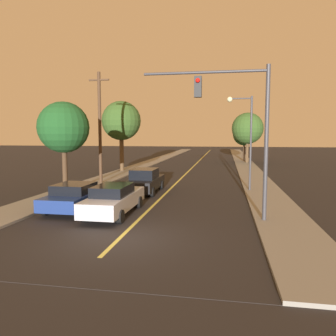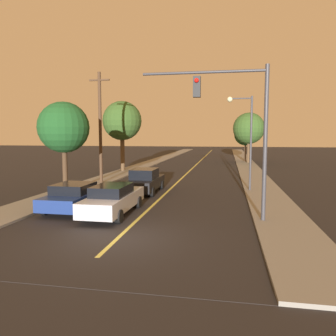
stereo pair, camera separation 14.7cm
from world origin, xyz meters
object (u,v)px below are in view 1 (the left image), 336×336
object	(u,v)px
car_near_lane_front	(114,199)
traffic_signal_mast	(238,116)
utility_pole_left	(100,126)
tree_right_far	(244,134)
car_outer_lane_front	(76,196)
tree_right_near	(248,128)
tree_left_far	(121,121)
tree_left_near	(64,128)
streetlamp_right	(245,129)
car_near_lane_second	(145,181)

from	to	relation	value
car_near_lane_front	traffic_signal_mast	size ratio (longest dim) A/B	0.76
utility_pole_left	tree_right_far	xyz separation A→B (m)	(12.16, 23.87, -0.57)
car_near_lane_front	car_outer_lane_front	xyz separation A→B (m)	(-2.26, 0.58, -0.04)
car_near_lane_front	car_outer_lane_front	distance (m)	2.33
traffic_signal_mast	car_near_lane_front	bearing A→B (deg)	177.18
tree_right_near	tree_right_far	bearing A→B (deg)	97.14
car_outer_lane_front	tree_left_far	xyz separation A→B (m)	(-3.18, 17.45, 4.56)
tree_left_far	utility_pole_left	bearing A→B (deg)	-82.59
tree_left_near	tree_right_near	size ratio (longest dim) A/B	0.86
car_near_lane_front	traffic_signal_mast	world-z (taller)	traffic_signal_mast
tree_right_far	car_near_lane_front	bearing A→B (deg)	-103.39
traffic_signal_mast	streetlamp_right	xyz separation A→B (m)	(0.76, 8.03, -0.44)
car_near_lane_second	tree_right_far	xyz separation A→B (m)	(7.87, 26.88, 3.15)
car_outer_lane_front	car_near_lane_second	bearing A→B (deg)	68.12
car_near_lane_front	utility_pole_left	size ratio (longest dim) A/B	0.60
car_near_lane_second	tree_right_near	xyz separation A→B (m)	(8.16, 24.54, 3.93)
traffic_signal_mast	tree_left_near	xyz separation A→B (m)	(-10.67, 4.97, -0.36)
car_outer_lane_front	car_near_lane_front	bearing A→B (deg)	-14.40
car_near_lane_second	utility_pole_left	world-z (taller)	utility_pole_left
streetlamp_right	car_near_lane_second	bearing A→B (deg)	-166.58
tree_right_near	tree_left_far	bearing A→B (deg)	-136.94
car_near_lane_second	tree_left_near	size ratio (longest dim) A/B	0.83
car_outer_lane_front	tree_right_far	bearing A→B (deg)	72.69
car_near_lane_second	traffic_signal_mast	world-z (taller)	traffic_signal_mast
streetlamp_right	tree_left_far	world-z (taller)	tree_left_far
car_near_lane_front	tree_right_far	size ratio (longest dim) A/B	0.93
traffic_signal_mast	utility_pole_left	size ratio (longest dim) A/B	0.79
car_outer_lane_front	tree_right_far	size ratio (longest dim) A/B	0.82
tree_left_near	tree_right_far	size ratio (longest dim) A/B	1.07
car_near_lane_front	streetlamp_right	bearing A→B (deg)	50.02
utility_pole_left	car_near_lane_second	bearing A→B (deg)	-35.01
streetlamp_right	tree_right_far	size ratio (longest dim) A/B	1.15
car_outer_lane_front	tree_left_near	size ratio (longest dim) A/B	0.77
car_near_lane_second	tree_left_near	world-z (taller)	tree_left_near
traffic_signal_mast	streetlamp_right	bearing A→B (deg)	84.59
traffic_signal_mast	tree_right_near	world-z (taller)	tree_right_near
streetlamp_right	car_outer_lane_front	bearing A→B (deg)	-140.68
utility_pole_left	tree_left_far	bearing A→B (deg)	97.41
streetlamp_right	tree_left_near	distance (m)	11.84
traffic_signal_mast	tree_left_near	size ratio (longest dim) A/B	1.14
car_outer_lane_front	streetlamp_right	size ratio (longest dim) A/B	0.71
traffic_signal_mast	tree_right_near	bearing A→B (deg)	85.52
traffic_signal_mast	tree_right_near	xyz separation A→B (m)	(2.43, 31.02, 0.08)
tree_right_far	tree_left_near	bearing A→B (deg)	-114.29
tree_right_near	tree_right_far	world-z (taller)	tree_right_near
car_near_lane_front	tree_left_far	distance (m)	19.37
car_near_lane_front	utility_pole_left	world-z (taller)	utility_pole_left
utility_pole_left	tree_right_near	distance (m)	24.88
traffic_signal_mast	tree_left_near	distance (m)	11.78
car_near_lane_second	tree_right_far	distance (m)	28.18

